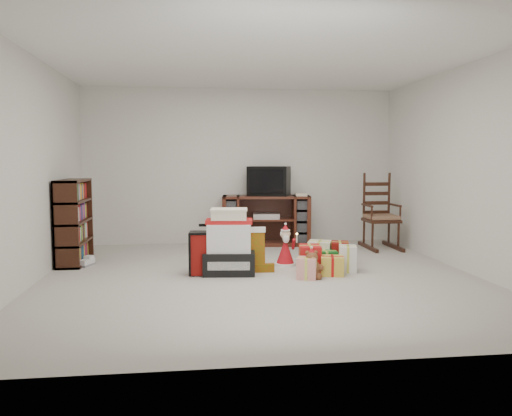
{
  "coord_description": "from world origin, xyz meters",
  "views": [
    {
      "loc": [
        -0.75,
        -5.62,
        1.34
      ],
      "look_at": [
        0.02,
        0.6,
        0.75
      ],
      "focal_mm": 35.0,
      "sensor_mm": 36.0,
      "label": 1
    }
  ],
  "objects_px": {
    "gift_pile": "(229,246)",
    "red_suitcase": "(207,253)",
    "bookshelf": "(74,223)",
    "santa_figurine": "(285,250)",
    "mrs_claus_figurine": "(238,244)",
    "gift_cluster": "(325,259)",
    "rocking_chair": "(380,221)",
    "tv_stand": "(266,220)",
    "teddy_bear": "(311,266)",
    "sneaker_pair": "(80,263)",
    "crt_television": "(269,181)"
  },
  "relations": [
    {
      "from": "gift_pile",
      "to": "red_suitcase",
      "type": "relative_size",
      "value": 1.26
    },
    {
      "from": "bookshelf",
      "to": "gift_pile",
      "type": "height_order",
      "value": "bookshelf"
    },
    {
      "from": "santa_figurine",
      "to": "mrs_claus_figurine",
      "type": "bearing_deg",
      "value": 144.82
    },
    {
      "from": "mrs_claus_figurine",
      "to": "gift_cluster",
      "type": "height_order",
      "value": "mrs_claus_figurine"
    },
    {
      "from": "bookshelf",
      "to": "gift_cluster",
      "type": "height_order",
      "value": "bookshelf"
    },
    {
      "from": "rocking_chair",
      "to": "santa_figurine",
      "type": "bearing_deg",
      "value": -146.73
    },
    {
      "from": "tv_stand",
      "to": "santa_figurine",
      "type": "distance_m",
      "value": 1.64
    },
    {
      "from": "teddy_bear",
      "to": "santa_figurine",
      "type": "distance_m",
      "value": 0.74
    },
    {
      "from": "santa_figurine",
      "to": "mrs_claus_figurine",
      "type": "height_order",
      "value": "mrs_claus_figurine"
    },
    {
      "from": "sneaker_pair",
      "to": "crt_television",
      "type": "relative_size",
      "value": 0.42
    },
    {
      "from": "rocking_chair",
      "to": "tv_stand",
      "type": "bearing_deg",
      "value": 163.14
    },
    {
      "from": "tv_stand",
      "to": "crt_television",
      "type": "height_order",
      "value": "crt_television"
    },
    {
      "from": "gift_pile",
      "to": "red_suitcase",
      "type": "xyz_separation_m",
      "value": [
        -0.26,
        -0.04,
        -0.07
      ]
    },
    {
      "from": "bookshelf",
      "to": "sneaker_pair",
      "type": "relative_size",
      "value": 3.48
    },
    {
      "from": "sneaker_pair",
      "to": "red_suitcase",
      "type": "bearing_deg",
      "value": -17.68
    },
    {
      "from": "santa_figurine",
      "to": "sneaker_pair",
      "type": "distance_m",
      "value": 2.63
    },
    {
      "from": "gift_cluster",
      "to": "teddy_bear",
      "type": "bearing_deg",
      "value": -124.31
    },
    {
      "from": "red_suitcase",
      "to": "crt_television",
      "type": "xyz_separation_m",
      "value": [
        1.04,
        2.06,
        0.76
      ]
    },
    {
      "from": "red_suitcase",
      "to": "teddy_bear",
      "type": "height_order",
      "value": "red_suitcase"
    },
    {
      "from": "tv_stand",
      "to": "red_suitcase",
      "type": "relative_size",
      "value": 2.37
    },
    {
      "from": "bookshelf",
      "to": "gift_cluster",
      "type": "distance_m",
      "value": 3.29
    },
    {
      "from": "bookshelf",
      "to": "mrs_claus_figurine",
      "type": "bearing_deg",
      "value": -2.82
    },
    {
      "from": "tv_stand",
      "to": "rocking_chair",
      "type": "distance_m",
      "value": 1.77
    },
    {
      "from": "rocking_chair",
      "to": "red_suitcase",
      "type": "relative_size",
      "value": 2.0
    },
    {
      "from": "bookshelf",
      "to": "rocking_chair",
      "type": "bearing_deg",
      "value": 7.97
    },
    {
      "from": "tv_stand",
      "to": "rocking_chair",
      "type": "xyz_separation_m",
      "value": [
        1.7,
        -0.5,
        0.01
      ]
    },
    {
      "from": "gift_pile",
      "to": "mrs_claus_figurine",
      "type": "relative_size",
      "value": 1.31
    },
    {
      "from": "bookshelf",
      "to": "sneaker_pair",
      "type": "distance_m",
      "value": 0.54
    },
    {
      "from": "tv_stand",
      "to": "sneaker_pair",
      "type": "height_order",
      "value": "tv_stand"
    },
    {
      "from": "red_suitcase",
      "to": "teddy_bear",
      "type": "bearing_deg",
      "value": -9.56
    },
    {
      "from": "bookshelf",
      "to": "rocking_chair",
      "type": "relative_size",
      "value": 0.91
    },
    {
      "from": "red_suitcase",
      "to": "sneaker_pair",
      "type": "xyz_separation_m",
      "value": [
        -1.6,
        0.7,
        -0.22
      ]
    },
    {
      "from": "red_suitcase",
      "to": "tv_stand",
      "type": "bearing_deg",
      "value": 69.07
    },
    {
      "from": "mrs_claus_figurine",
      "to": "crt_television",
      "type": "xyz_separation_m",
      "value": [
        0.61,
        1.25,
        0.8
      ]
    },
    {
      "from": "rocking_chair",
      "to": "sneaker_pair",
      "type": "distance_m",
      "value": 4.39
    },
    {
      "from": "rocking_chair",
      "to": "sneaker_pair",
      "type": "bearing_deg",
      "value": -169.49
    },
    {
      "from": "tv_stand",
      "to": "crt_television",
      "type": "bearing_deg",
      "value": 37.58
    },
    {
      "from": "gift_pile",
      "to": "santa_figurine",
      "type": "distance_m",
      "value": 0.84
    },
    {
      "from": "santa_figurine",
      "to": "bookshelf",
      "type": "bearing_deg",
      "value": 169.42
    },
    {
      "from": "gift_pile",
      "to": "sneaker_pair",
      "type": "xyz_separation_m",
      "value": [
        -1.86,
        0.66,
        -0.29
      ]
    },
    {
      "from": "red_suitcase",
      "to": "teddy_bear",
      "type": "distance_m",
      "value": 1.23
    },
    {
      "from": "red_suitcase",
      "to": "santa_figurine",
      "type": "xyz_separation_m",
      "value": [
        1.01,
        0.41,
        -0.05
      ]
    },
    {
      "from": "rocking_chair",
      "to": "mrs_claus_figurine",
      "type": "distance_m",
      "value": 2.38
    },
    {
      "from": "crt_television",
      "to": "gift_pile",
      "type": "bearing_deg",
      "value": -91.45
    },
    {
      "from": "gift_cluster",
      "to": "crt_television",
      "type": "relative_size",
      "value": 1.52
    },
    {
      "from": "rocking_chair",
      "to": "red_suitcase",
      "type": "distance_m",
      "value": 3.1
    },
    {
      "from": "tv_stand",
      "to": "mrs_claus_figurine",
      "type": "height_order",
      "value": "tv_stand"
    },
    {
      "from": "rocking_chair",
      "to": "crt_television",
      "type": "distance_m",
      "value": 1.84
    },
    {
      "from": "red_suitcase",
      "to": "santa_figurine",
      "type": "distance_m",
      "value": 1.09
    },
    {
      "from": "gift_pile",
      "to": "sneaker_pair",
      "type": "bearing_deg",
      "value": 166.14
    }
  ]
}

